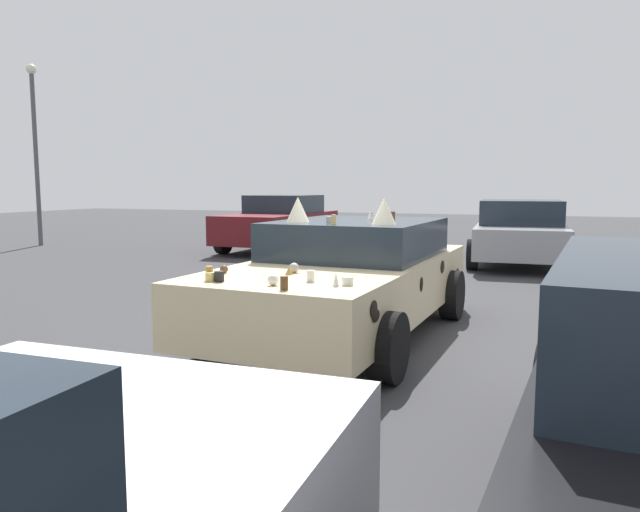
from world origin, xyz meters
TOP-DOWN VIEW (x-y plane):
  - ground_plane at (0.00, 0.00)m, footprint 60.00×60.00m
  - art_car_decorated at (0.08, -0.00)m, footprint 4.44×2.27m
  - parked_sedan_behind_right at (7.38, -1.59)m, footprint 4.57×2.23m
  - parked_sedan_row_back_center at (8.06, 4.50)m, footprint 4.30×2.09m
  - lot_lamp_post at (6.69, 11.41)m, footprint 0.28×0.28m

SIDE VIEW (x-z plane):
  - ground_plane at x=0.00m, z-range 0.00..0.00m
  - art_car_decorated at x=0.08m, z-range -0.11..1.46m
  - parked_sedan_behind_right at x=7.38m, z-range -0.01..1.38m
  - parked_sedan_row_back_center at x=8.06m, z-range 0.00..1.45m
  - lot_lamp_post at x=6.69m, z-range 0.48..5.53m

